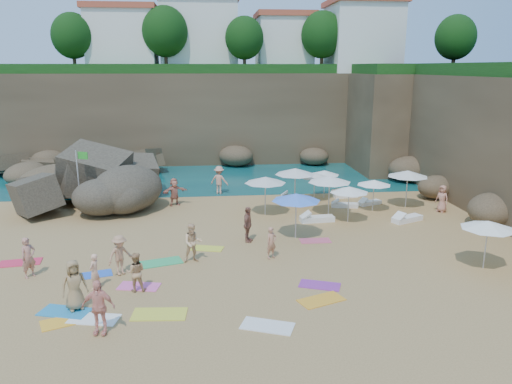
{
  "coord_description": "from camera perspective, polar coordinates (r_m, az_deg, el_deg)",
  "views": [
    {
      "loc": [
        -0.63,
        -22.91,
        8.54
      ],
      "look_at": [
        2.0,
        3.0,
        2.0
      ],
      "focal_mm": 35.0,
      "sensor_mm": 36.0,
      "label": 1
    }
  ],
  "objects": [
    {
      "name": "ground",
      "position": [
        24.46,
        -3.98,
        -6.38
      ],
      "size": [
        120.0,
        120.0,
        0.0
      ],
      "primitive_type": "plane",
      "color": "tan",
      "rests_on": "ground"
    },
    {
      "name": "seawater",
      "position": [
        53.6,
        -5.07,
        4.88
      ],
      "size": [
        120.0,
        120.0,
        0.0
      ],
      "primitive_type": "plane",
      "color": "#0C4751",
      "rests_on": "ground"
    },
    {
      "name": "cliff_back",
      "position": [
        48.2,
        -2.67,
        8.67
      ],
      "size": [
        44.0,
        8.0,
        8.0
      ],
      "primitive_type": "cube",
      "color": "brown",
      "rests_on": "ground"
    },
    {
      "name": "cliff_right",
      "position": [
        36.9,
        26.54,
        5.55
      ],
      "size": [
        8.0,
        30.0,
        8.0
      ],
      "primitive_type": "cube",
      "color": "brown",
      "rests_on": "ground"
    },
    {
      "name": "cliff_corner",
      "position": [
        46.61,
        16.62,
        7.93
      ],
      "size": [
        10.0,
        12.0,
        8.0
      ],
      "primitive_type": "cube",
      "color": "brown",
      "rests_on": "ground"
    },
    {
      "name": "rock_promontory",
      "position": [
        41.16,
        -20.26,
        1.24
      ],
      "size": [
        12.0,
        7.0,
        2.0
      ],
      "primitive_type": null,
      "color": "brown",
      "rests_on": "ground"
    },
    {
      "name": "clifftop_buildings",
      "position": [
        48.91,
        -1.65,
        17.25
      ],
      "size": [
        28.48,
        9.48,
        7.0
      ],
      "color": "white",
      "rests_on": "cliff_back"
    },
    {
      "name": "clifftop_trees",
      "position": [
        42.86,
        1.54,
        17.73
      ],
      "size": [
        35.6,
        23.82,
        4.4
      ],
      "color": "#11380F",
      "rests_on": "ground"
    },
    {
      "name": "marina_masts",
      "position": [
        55.51,
        -22.57,
        7.3
      ],
      "size": [
        3.1,
        0.1,
        6.0
      ],
      "color": "white",
      "rests_on": "ground"
    },
    {
      "name": "rock_outcrop",
      "position": [
        33.52,
        -17.93,
        -1.36
      ],
      "size": [
        9.55,
        8.26,
        3.23
      ],
      "primitive_type": null,
      "rotation": [
        0.0,
        0.0,
        -0.32
      ],
      "color": "brown",
      "rests_on": "ground"
    },
    {
      "name": "flag_pole",
      "position": [
        31.24,
        -19.48,
        2.01
      ],
      "size": [
        0.72,
        0.31,
        3.81
      ],
      "color": "silver",
      "rests_on": "ground"
    },
    {
      "name": "parasol_0",
      "position": [
        33.51,
        7.84,
        2.2
      ],
      "size": [
        1.97,
        1.97,
        1.86
      ],
      "color": "silver",
      "rests_on": "ground"
    },
    {
      "name": "parasol_1",
      "position": [
        32.61,
        6.71,
        1.95
      ],
      "size": [
        2.0,
        2.0,
        1.89
      ],
      "color": "silver",
      "rests_on": "ground"
    },
    {
      "name": "parasol_2",
      "position": [
        31.2,
        4.51,
        2.36
      ],
      "size": [
        2.56,
        2.56,
        2.42
      ],
      "color": "silver",
      "rests_on": "ground"
    },
    {
      "name": "parasol_4",
      "position": [
        30.87,
        13.34,
        1.07
      ],
      "size": [
        2.05,
        2.05,
        1.94
      ],
      "color": "silver",
      "rests_on": "ground"
    },
    {
      "name": "parasol_5",
      "position": [
        29.14,
        1.08,
        1.39
      ],
      "size": [
        2.45,
        2.45,
        2.32
      ],
      "color": "silver",
      "rests_on": "ground"
    },
    {
      "name": "parasol_7",
      "position": [
        28.34,
        10.6,
        0.29
      ],
      "size": [
        2.18,
        2.18,
        2.06
      ],
      "color": "silver",
      "rests_on": "ground"
    },
    {
      "name": "parasol_8",
      "position": [
        32.18,
        16.97,
        2.03
      ],
      "size": [
        2.48,
        2.48,
        2.35
      ],
      "color": "silver",
      "rests_on": "ground"
    },
    {
      "name": "parasol_9",
      "position": [
        29.38,
        8.41,
        1.46
      ],
      "size": [
        2.52,
        2.52,
        2.38
      ],
      "color": "silver",
      "rests_on": "ground"
    },
    {
      "name": "parasol_10",
      "position": [
        25.22,
        4.62,
        -0.6
      ],
      "size": [
        2.49,
        2.49,
        2.36
      ],
      "color": "silver",
      "rests_on": "ground"
    },
    {
      "name": "parasol_11",
      "position": [
        23.56,
        25.0,
        -3.42
      ],
      "size": [
        2.28,
        2.28,
        2.16
      ],
      "color": "silver",
      "rests_on": "ground"
    },
    {
      "name": "lounger_0",
      "position": [
        33.37,
        4.23,
        -0.55
      ],
      "size": [
        1.64,
        0.75,
        0.25
      ],
      "primitive_type": "cube",
      "rotation": [
        0.0,
        0.0,
        -0.15
      ],
      "color": "silver",
      "rests_on": "ground"
    },
    {
      "name": "lounger_1",
      "position": [
        34.12,
        10.21,
        -0.41
      ],
      "size": [
        1.67,
        0.77,
        0.25
      ],
      "primitive_type": "cube",
      "rotation": [
        0.0,
        0.0,
        0.15
      ],
      "color": "white",
      "rests_on": "ground"
    },
    {
      "name": "lounger_2",
      "position": [
        28.59,
        6.99,
        -3.07
      ],
      "size": [
        1.98,
        0.8,
        0.3
      ],
      "primitive_type": "cube",
      "rotation": [
        0.0,
        0.0,
        0.08
      ],
      "color": "white",
      "rests_on": "ground"
    },
    {
      "name": "lounger_3",
      "position": [
        32.66,
        12.87,
        -1.21
      ],
      "size": [
        1.62,
        1.04,
        0.24
      ],
      "primitive_type": "cube",
      "rotation": [
        0.0,
        0.0,
        0.37
      ],
      "color": "white",
      "rests_on": "ground"
    },
    {
      "name": "lounger_4",
      "position": [
        31.76,
        10.08,
        -1.48
      ],
      "size": [
        1.72,
        0.85,
        0.26
      ],
      "primitive_type": "cube",
      "rotation": [
        0.0,
        0.0,
        -0.19
      ],
      "color": "silver",
      "rests_on": "ground"
    },
    {
      "name": "lounger_5",
      "position": [
        29.68,
        16.9,
        -2.96
      ],
      "size": [
        1.99,
        1.37,
        0.3
      ],
      "primitive_type": "cube",
      "rotation": [
        0.0,
        0.0,
        0.43
      ],
      "color": "white",
      "rests_on": "ground"
    },
    {
      "name": "towel_0",
      "position": [
        19.62,
        -21.01,
        -12.66
      ],
      "size": [
        1.98,
        1.38,
        0.03
      ],
      "primitive_type": "cube",
      "rotation": [
        0.0,
        0.0,
        -0.3
      ],
      "color": "#2283B9",
      "rests_on": "ground"
    },
    {
      "name": "towel_1",
      "position": [
        20.83,
        -13.23,
        -10.46
      ],
      "size": [
        1.76,
        1.14,
        0.03
      ],
      "primitive_type": "cube",
      "rotation": [
        0.0,
        0.0,
        -0.22
      ],
      "color": "pink",
      "rests_on": "ground"
    },
    {
      "name": "towel_2",
      "position": [
        18.97,
        -20.84,
        -13.6
      ],
      "size": [
        1.86,
        1.42,
        0.03
      ],
      "primitive_type": "cube",
      "rotation": [
        0.0,
        0.0,
        0.4
      ],
      "color": "#FFAE28",
      "rests_on": "ground"
    },
    {
      "name": "towel_3",
      "position": [
        23.01,
        -10.8,
        -7.91
      ],
      "size": [
        2.05,
        1.42,
        0.03
      ],
      "primitive_type": "cube",
      "rotation": [
        0.0,
        0.0,
        0.29
      ],
      "color": "#31AC61",
      "rests_on": "ground"
    },
    {
      "name": "towel_4",
      "position": [
        18.54,
        -10.98,
        -13.54
      ],
      "size": [
        1.99,
        1.11,
        0.03
      ],
      "primitive_type": "cube",
      "rotation": [
        0.0,
        0.0,
        -0.08
      ],
      "color": "yellow",
      "rests_on": "ground"
    },
    {
      "name": "towel_5",
      "position": [
        18.79,
        -18.04,
        -13.63
      ],
      "size": [
        1.86,
        1.2,
        0.03
      ],
      "primitive_type": "cube",
      "rotation": [
        0.0,
        0.0,
        -0.21
      ],
      "color": "white",
      "rests_on": "ground"
    },
    {
      "name": "towel_6",
      "position": [
        20.56,
        7.29,
        -10.52
      ],
      "size": [
        1.81,
        1.35,
        0.03
      ],
      "primitive_type": "cube",
      "rotation": [
        0.0,
        0.0,
        -0.37
      ],
      "color": "purple",
      "rests_on": "ground"
    },
    {
      "name": "towel_7",
      "position": [
        24.95,
        -25.34,
        -7.3
      ],
      "size": [
        1.88,
        1.12,
        0.03
      ],
      "primitive_type": "cube",
      "rotation": [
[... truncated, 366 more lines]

